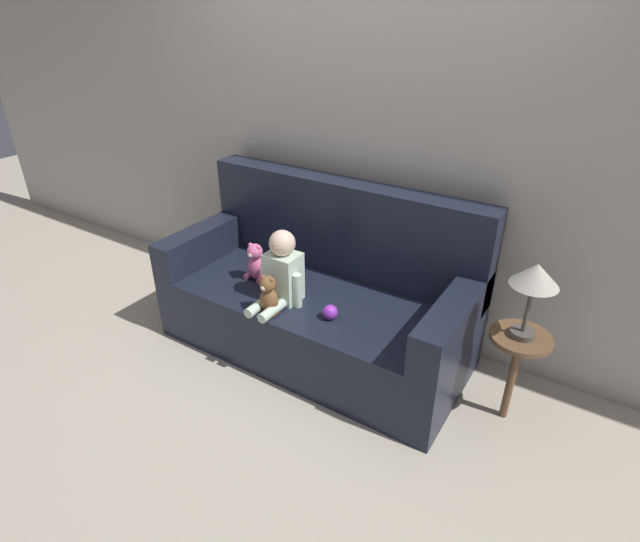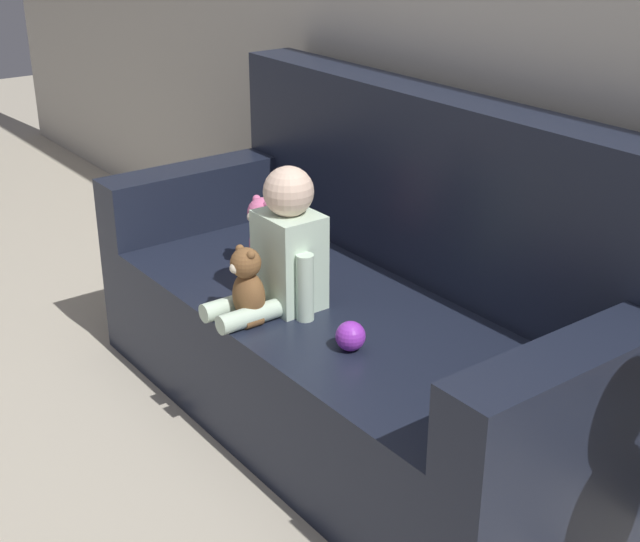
% 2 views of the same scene
% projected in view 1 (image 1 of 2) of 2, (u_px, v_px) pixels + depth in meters
% --- Properties ---
extents(ground_plane, '(12.00, 12.00, 0.00)m').
position_uv_depth(ground_plane, '(315.00, 347.00, 3.17)').
color(ground_plane, '#B7AD99').
extents(wall_back, '(8.00, 0.05, 2.60)m').
position_uv_depth(wall_back, '(360.00, 124.00, 2.91)').
color(wall_back, '#ADA89E').
rests_on(wall_back, ground_plane).
extents(couch, '(1.85, 0.83, 1.01)m').
position_uv_depth(couch, '(321.00, 297.00, 3.06)').
color(couch, black).
rests_on(couch, ground_plane).
extents(person_baby, '(0.27, 0.35, 0.43)m').
position_uv_depth(person_baby, '(281.00, 273.00, 2.80)').
color(person_baby, silver).
rests_on(person_baby, couch).
extents(teddy_bear_brown, '(0.13, 0.10, 0.22)m').
position_uv_depth(teddy_bear_brown, '(268.00, 295.00, 2.73)').
color(teddy_bear_brown, brown).
rests_on(teddy_bear_brown, couch).
extents(plush_toy_side, '(0.14, 0.11, 0.24)m').
position_uv_depth(plush_toy_side, '(256.00, 263.00, 3.04)').
color(plush_toy_side, '#DB6699').
rests_on(plush_toy_side, couch).
extents(toy_ball, '(0.08, 0.08, 0.08)m').
position_uv_depth(toy_ball, '(330.00, 312.00, 2.69)').
color(toy_ball, purple).
rests_on(toy_ball, couch).
extents(side_table, '(0.30, 0.30, 0.91)m').
position_uv_depth(side_table, '(529.00, 305.00, 2.32)').
color(side_table, brown).
rests_on(side_table, ground_plane).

